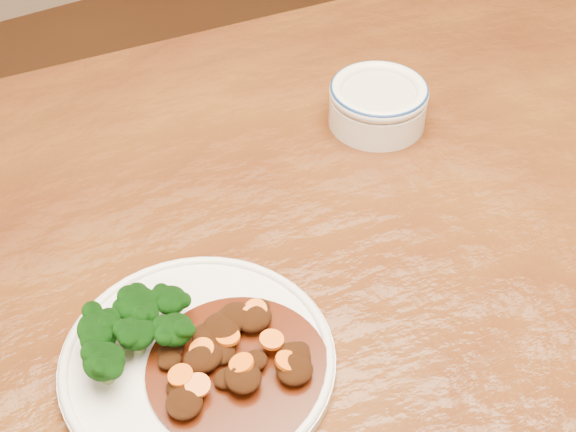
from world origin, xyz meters
TOP-DOWN VIEW (x-y plane):
  - dining_table at (-0.00, 0.00)m, footprint 1.58×1.05m
  - dinner_plate at (-0.23, -0.06)m, footprint 0.25×0.25m
  - broccoli_florets at (-0.28, -0.02)m, footprint 0.11×0.08m
  - mince_stew at (-0.20, -0.08)m, footprint 0.16×0.16m
  - dip_bowl at (0.11, 0.15)m, footprint 0.12×0.12m

SIDE VIEW (x-z plane):
  - dining_table at x=0.00m, z-range 0.30..1.05m
  - dinner_plate at x=-0.23m, z-range 0.75..0.77m
  - mince_stew at x=-0.20m, z-range 0.76..0.78m
  - dip_bowl at x=0.11m, z-range 0.75..0.81m
  - broccoli_florets at x=-0.28m, z-range 0.76..0.81m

